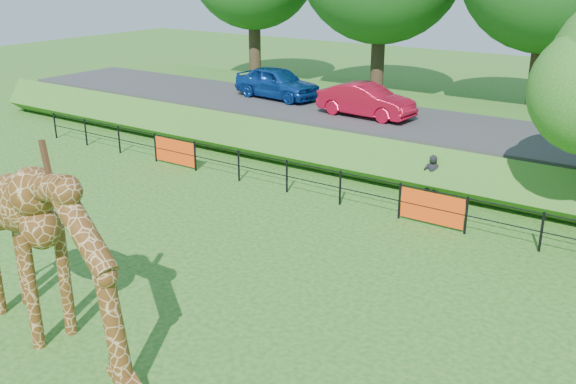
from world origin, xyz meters
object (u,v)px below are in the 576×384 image
object	(u,v)px
visitor	(432,177)
car_red	(366,100)
giraffe	(48,257)
car_blue	(277,82)

from	to	relation	value
visitor	car_red	bearing A→B (deg)	-55.29
car_red	visitor	xyz separation A→B (m)	(4.30, -3.59, -1.32)
giraffe	car_blue	bearing A→B (deg)	120.22
car_blue	car_red	xyz separation A→B (m)	(4.91, -0.94, -0.06)
car_blue	giraffe	bearing A→B (deg)	-152.06
car_red	giraffe	bearing A→B (deg)	-170.56
car_red	visitor	distance (m)	5.75
visitor	car_blue	bearing A→B (deg)	-41.63
giraffe	car_red	xyz separation A→B (m)	(-1.50, 15.44, 0.18)
car_blue	car_red	bearing A→B (deg)	-94.26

